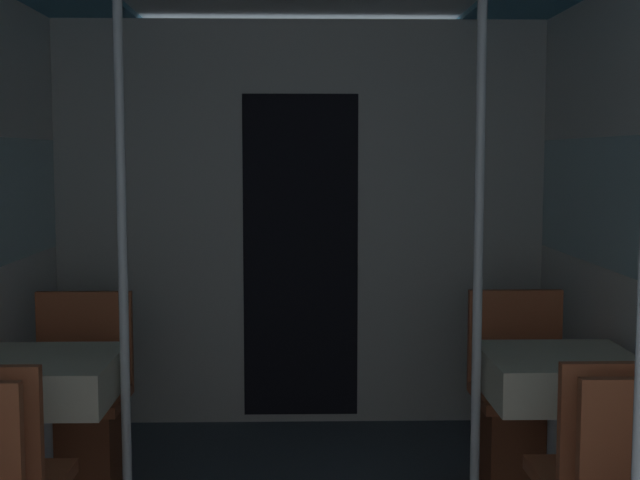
{
  "coord_description": "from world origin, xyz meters",
  "views": [
    {
      "loc": [
        -0.01,
        -1.08,
        1.51
      ],
      "look_at": [
        0.08,
        2.59,
        1.16
      ],
      "focal_mm": 50.0,
      "sensor_mm": 36.0,
      "label": 1
    }
  ],
  "objects_px": {
    "dining_table_right_1": "(560,383)",
    "chair_left_far_1": "(77,429)",
    "dining_table_left_1": "(40,387)",
    "support_pole_right_1": "(478,255)",
    "chair_right_far_1": "(523,426)",
    "support_pole_left_1": "(123,256)"
  },
  "relations": [
    {
      "from": "dining_table_right_1",
      "to": "chair_left_far_1",
      "type": "bearing_deg",
      "value": 164.67
    },
    {
      "from": "dining_table_left_1",
      "to": "dining_table_right_1",
      "type": "bearing_deg",
      "value": 0.0
    },
    {
      "from": "dining_table_left_1",
      "to": "support_pole_right_1",
      "type": "relative_size",
      "value": 0.33
    },
    {
      "from": "dining_table_left_1",
      "to": "dining_table_right_1",
      "type": "distance_m",
      "value": 2.03
    },
    {
      "from": "support_pole_right_1",
      "to": "dining_table_left_1",
      "type": "bearing_deg",
      "value": 180.0
    },
    {
      "from": "chair_right_far_1",
      "to": "dining_table_right_1",
      "type": "bearing_deg",
      "value": 90.0
    },
    {
      "from": "chair_left_far_1",
      "to": "chair_right_far_1",
      "type": "xyz_separation_m",
      "value": [
        2.03,
        0.0,
        0.0
      ]
    },
    {
      "from": "chair_right_far_1",
      "to": "support_pole_right_1",
      "type": "height_order",
      "value": "support_pole_right_1"
    },
    {
      "from": "support_pole_left_1",
      "to": "chair_left_far_1",
      "type": "bearing_deg",
      "value": 120.75
    },
    {
      "from": "chair_left_far_1",
      "to": "chair_right_far_1",
      "type": "distance_m",
      "value": 2.03
    },
    {
      "from": "dining_table_right_1",
      "to": "support_pole_right_1",
      "type": "distance_m",
      "value": 0.61
    },
    {
      "from": "dining_table_right_1",
      "to": "support_pole_right_1",
      "type": "height_order",
      "value": "support_pole_right_1"
    },
    {
      "from": "chair_left_far_1",
      "to": "support_pole_right_1",
      "type": "height_order",
      "value": "support_pole_right_1"
    },
    {
      "from": "chair_right_far_1",
      "to": "support_pole_right_1",
      "type": "bearing_deg",
      "value": 59.25
    },
    {
      "from": "chair_right_far_1",
      "to": "support_pole_right_1",
      "type": "distance_m",
      "value": 1.07
    },
    {
      "from": "dining_table_left_1",
      "to": "chair_left_far_1",
      "type": "xyz_separation_m",
      "value": [
        -0.0,
        0.56,
        -0.34
      ]
    },
    {
      "from": "support_pole_left_1",
      "to": "dining_table_right_1",
      "type": "relative_size",
      "value": 3.07
    },
    {
      "from": "support_pole_right_1",
      "to": "chair_left_far_1",
      "type": "bearing_deg",
      "value": 161.87
    },
    {
      "from": "chair_left_far_1",
      "to": "support_pole_left_1",
      "type": "distance_m",
      "value": 1.07
    },
    {
      "from": "support_pole_left_1",
      "to": "support_pole_right_1",
      "type": "distance_m",
      "value": 1.37
    },
    {
      "from": "support_pole_left_1",
      "to": "chair_right_far_1",
      "type": "bearing_deg",
      "value": 18.13
    },
    {
      "from": "dining_table_left_1",
      "to": "support_pole_left_1",
      "type": "relative_size",
      "value": 0.33
    }
  ]
}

